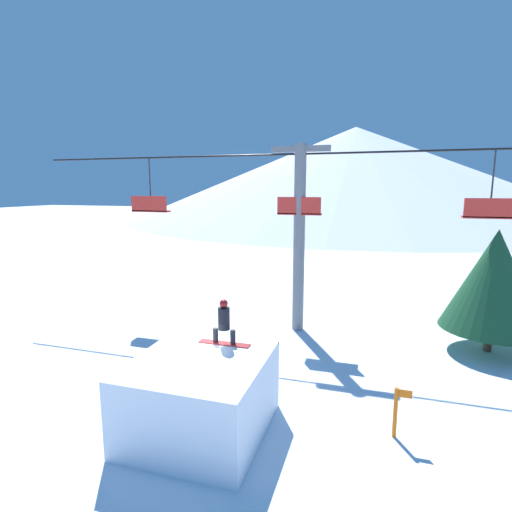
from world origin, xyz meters
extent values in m
plane|color=white|center=(0.00, 0.00, 0.00)|extent=(220.00, 220.00, 0.00)
cone|color=silver|center=(0.00, 73.83, 8.93)|extent=(87.15, 87.15, 17.87)
cube|color=white|center=(0.97, -0.68, 0.96)|extent=(3.17, 3.42, 1.92)
cube|color=silver|center=(0.97, 0.98, 1.89)|extent=(3.17, 0.10, 0.06)
cube|color=#B22D2D|center=(1.19, 0.41, 1.93)|extent=(1.42, 0.26, 0.03)
cylinder|color=black|center=(0.94, 0.41, 2.14)|extent=(0.14, 0.14, 0.38)
cylinder|color=black|center=(1.44, 0.41, 2.14)|extent=(0.14, 0.14, 0.38)
cylinder|color=black|center=(1.19, 0.41, 2.63)|extent=(0.31, 0.31, 0.60)
sphere|color=maroon|center=(1.19, 0.41, 3.04)|extent=(0.22, 0.22, 0.22)
cylinder|color=slate|center=(1.84, 7.35, 3.91)|extent=(0.48, 0.48, 7.82)
cube|color=slate|center=(1.84, 7.35, 7.62)|extent=(2.40, 0.24, 0.24)
cylinder|color=black|center=(1.84, 7.35, 7.42)|extent=(24.73, 0.08, 0.08)
cylinder|color=#28282D|center=(-5.16, 7.35, 6.21)|extent=(0.06, 0.06, 2.42)
cube|color=red|center=(-5.16, 7.35, 5.00)|extent=(1.80, 0.44, 0.08)
cube|color=red|center=(-5.16, 7.17, 5.35)|extent=(1.80, 0.08, 0.70)
cylinder|color=#28282D|center=(1.84, 7.35, 6.21)|extent=(0.06, 0.06, 2.42)
cube|color=red|center=(1.84, 7.35, 5.00)|extent=(1.80, 0.44, 0.08)
cube|color=red|center=(1.84, 7.17, 5.35)|extent=(1.80, 0.08, 0.70)
cylinder|color=#28282D|center=(8.85, 7.35, 6.21)|extent=(0.06, 0.06, 2.42)
cube|color=red|center=(8.85, 7.35, 5.00)|extent=(1.80, 0.44, 0.08)
cube|color=red|center=(8.85, 7.17, 5.35)|extent=(1.80, 0.08, 0.70)
cylinder|color=#4C3823|center=(9.14, 7.06, 0.45)|extent=(0.28, 0.28, 0.89)
cone|color=#194728|center=(9.14, 7.06, 2.75)|extent=(3.56, 3.56, 3.71)
cylinder|color=orange|center=(5.61, 0.49, 0.64)|extent=(0.10, 0.10, 1.29)
cube|color=orange|center=(5.79, 0.49, 1.17)|extent=(0.36, 0.02, 0.20)
camera|label=1|loc=(4.98, -9.06, 6.04)|focal=28.00mm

